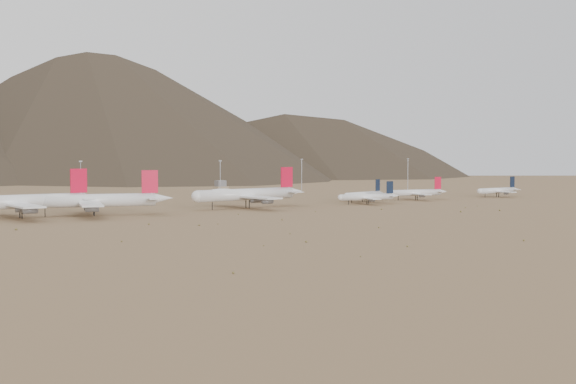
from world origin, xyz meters
TOP-DOWN VIEW (x-y plane):
  - ground at (0.00, 0.00)m, footprint 3000.00×3000.00m
  - widebody_west at (-124.05, 33.54)m, footprint 78.32×60.13m
  - widebody_centre at (-90.11, 27.93)m, footprint 73.57×58.08m
  - widebody_east at (-0.14, 32.30)m, footprint 75.81×58.61m
  - narrowbody_a at (76.91, 20.41)m, footprint 40.78×29.83m
  - narrowbody_b at (89.15, 39.84)m, footprint 40.40×29.94m
  - narrowbody_c at (129.01, 35.32)m, footprint 44.33×32.31m
  - narrowbody_d at (197.36, 29.10)m, footprint 42.10×30.22m
  - control_tower at (30.00, 120.00)m, footprint 8.00×8.00m
  - mast_west at (-60.20, 136.00)m, footprint 2.00×0.60m
  - mast_centre at (24.27, 109.37)m, footprint 2.00×0.60m
  - mast_east at (111.57, 144.22)m, footprint 2.00×0.60m
  - mast_far_east at (205.40, 131.71)m, footprint 2.00×0.60m
  - desert_scrub at (-9.43, -83.06)m, footprint 412.33×173.98m

SIDE VIEW (x-z plane):
  - ground at x=0.00m, z-range 0.00..0.00m
  - desert_scrub at x=-9.43m, z-range -0.11..0.77m
  - narrowbody_a at x=76.91m, z-range -2.38..11.20m
  - narrowbody_b at x=89.15m, z-range -2.40..11.30m
  - narrowbody_d at x=197.36m, z-range -2.44..11.45m
  - narrowbody_c at x=129.01m, z-range -2.58..12.14m
  - control_tower at x=30.00m, z-range -0.68..11.32m
  - widebody_centre at x=-90.11m, z-range -3.47..18.87m
  - widebody_east at x=-0.14m, z-range -3.50..19.04m
  - widebody_west at x=-124.05m, z-range -3.61..19.64m
  - mast_west at x=-60.20m, z-range 1.35..27.05m
  - mast_centre at x=24.27m, z-range 1.35..27.05m
  - mast_east at x=111.57m, z-range 1.35..27.05m
  - mast_far_east at x=205.40m, z-range 1.35..27.05m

